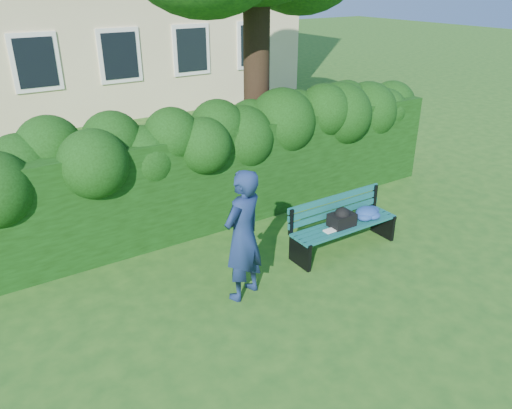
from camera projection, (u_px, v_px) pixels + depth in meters
ground at (277, 274)px, 7.68m from camera, size 80.00×80.00×0.00m
hedge at (208, 176)px, 8.98m from camera, size 10.00×1.00×1.80m
park_bench at (348, 220)px, 8.25m from camera, size 1.93×0.56×0.89m
man_reading at (243, 236)px, 6.80m from camera, size 0.81×0.67×1.91m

